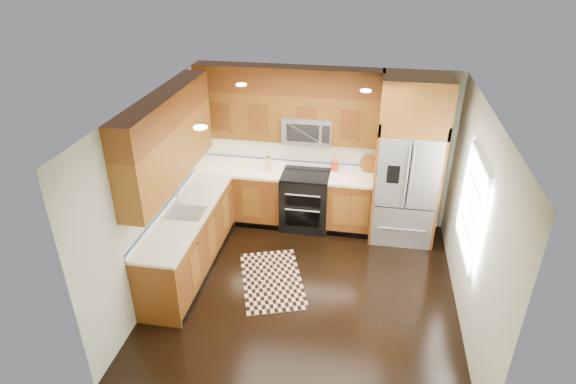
% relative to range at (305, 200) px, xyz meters
% --- Properties ---
extents(ground, '(4.00, 4.00, 0.00)m').
position_rel_range_xyz_m(ground, '(0.25, -1.67, -0.47)').
color(ground, black).
rests_on(ground, ground).
extents(wall_back, '(4.00, 0.02, 2.60)m').
position_rel_range_xyz_m(wall_back, '(0.25, 0.33, 0.83)').
color(wall_back, beige).
rests_on(wall_back, ground).
extents(wall_left, '(0.02, 4.00, 2.60)m').
position_rel_range_xyz_m(wall_left, '(-1.75, -1.67, 0.83)').
color(wall_left, beige).
rests_on(wall_left, ground).
extents(wall_right, '(0.02, 4.00, 2.60)m').
position_rel_range_xyz_m(wall_right, '(2.25, -1.67, 0.83)').
color(wall_right, beige).
rests_on(wall_right, ground).
extents(window, '(0.04, 1.10, 1.30)m').
position_rel_range_xyz_m(window, '(2.23, -1.47, 0.93)').
color(window, white).
rests_on(window, ground).
extents(base_cabinets, '(2.85, 3.00, 0.90)m').
position_rel_range_xyz_m(base_cabinets, '(-0.98, -0.77, -0.02)').
color(base_cabinets, brown).
rests_on(base_cabinets, ground).
extents(countertop, '(2.86, 3.01, 0.04)m').
position_rel_range_xyz_m(countertop, '(-0.84, -0.65, 0.45)').
color(countertop, white).
rests_on(countertop, base_cabinets).
extents(upper_cabinets, '(2.85, 3.00, 1.15)m').
position_rel_range_xyz_m(upper_cabinets, '(-0.90, -0.58, 1.56)').
color(upper_cabinets, brown).
rests_on(upper_cabinets, ground).
extents(range, '(0.76, 0.67, 0.95)m').
position_rel_range_xyz_m(range, '(0.00, 0.00, 0.00)').
color(range, black).
rests_on(range, ground).
extents(microwave, '(0.76, 0.40, 0.42)m').
position_rel_range_xyz_m(microwave, '(-0.00, 0.13, 1.19)').
color(microwave, '#B2B2B7').
rests_on(microwave, ground).
extents(refrigerator, '(0.98, 0.75, 2.60)m').
position_rel_range_xyz_m(refrigerator, '(1.55, -0.04, 0.83)').
color(refrigerator, '#B2B2B7').
rests_on(refrigerator, ground).
extents(sink_faucet, '(0.54, 0.44, 0.37)m').
position_rel_range_xyz_m(sink_faucet, '(-1.48, -1.44, 0.52)').
color(sink_faucet, '#B2B2B7').
rests_on(sink_faucet, countertop).
extents(rug, '(1.21, 1.55, 0.01)m').
position_rel_range_xyz_m(rug, '(-0.24, -1.54, -0.46)').
color(rug, black).
rests_on(rug, ground).
extents(knife_block, '(0.11, 0.14, 0.25)m').
position_rel_range_xyz_m(knife_block, '(-0.62, 0.07, 0.57)').
color(knife_block, tan).
rests_on(knife_block, countertop).
extents(utensil_crock, '(0.14, 0.14, 0.31)m').
position_rel_range_xyz_m(utensil_crock, '(0.44, 0.24, 0.58)').
color(utensil_crock, '#A73314').
rests_on(utensil_crock, countertop).
extents(cutting_board, '(0.31, 0.31, 0.02)m').
position_rel_range_xyz_m(cutting_board, '(0.98, 0.27, 0.48)').
color(cutting_board, brown).
rests_on(cutting_board, countertop).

